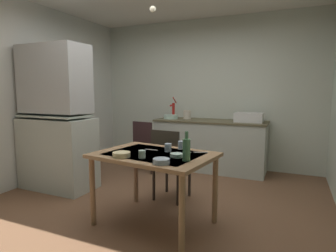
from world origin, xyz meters
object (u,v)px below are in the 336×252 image
at_px(mug_tall, 168,148).
at_px(chair_by_counter, 147,145).
at_px(glass_bottle, 186,149).
at_px(mixing_bowl_counter, 171,117).
at_px(chair_far_side, 169,163).
at_px(dining_table, 154,162).
at_px(sink_basin, 249,117).
at_px(hand_pump, 173,109).
at_px(hutch_cabinet, 57,123).
at_px(serving_bowl_wide, 121,155).

bearing_deg(mug_tall, chair_by_counter, 125.28).
relative_size(mug_tall, glass_bottle, 0.32).
bearing_deg(mixing_bowl_counter, chair_far_side, -67.12).
bearing_deg(dining_table, glass_bottle, -19.90).
xyz_separation_m(sink_basin, chair_far_side, (-0.73, -1.55, -0.47)).
relative_size(hand_pump, mug_tall, 4.52).
relative_size(hand_pump, chair_by_counter, 0.45).
bearing_deg(hand_pump, dining_table, -71.76).
bearing_deg(dining_table, mixing_bowl_counter, 109.20).
relative_size(sink_basin, chair_far_side, 0.49).
bearing_deg(dining_table, mug_tall, 53.64).
relative_size(mixing_bowl_counter, glass_bottle, 0.93).
height_order(dining_table, mug_tall, mug_tall).
relative_size(hutch_cabinet, sink_basin, 4.53).
xyz_separation_m(hand_pump, mug_tall, (0.84, -2.11, -0.25)).
bearing_deg(serving_bowl_wide, hutch_cabinet, 155.42).
xyz_separation_m(hutch_cabinet, serving_bowl_wide, (1.52, -0.70, -0.16)).
xyz_separation_m(serving_bowl_wide, glass_bottle, (0.62, 0.12, 0.09)).
distance_m(dining_table, mug_tall, 0.21).
distance_m(sink_basin, glass_bottle, 2.36).
distance_m(sink_basin, chair_by_counter, 1.76).
height_order(serving_bowl_wide, glass_bottle, glass_bottle).
bearing_deg(chair_far_side, hutch_cabinet, -172.50).
distance_m(mixing_bowl_counter, glass_bottle, 2.57).
distance_m(dining_table, serving_bowl_wide, 0.36).
distance_m(hand_pump, dining_table, 2.39).
relative_size(chair_by_counter, mug_tall, 10.05).
distance_m(sink_basin, serving_bowl_wide, 2.61).
height_order(hutch_cabinet, dining_table, hutch_cabinet).
bearing_deg(glass_bottle, chair_far_side, 123.11).
xyz_separation_m(chair_far_side, serving_bowl_wide, (-0.10, -0.91, 0.29)).
bearing_deg(mixing_bowl_counter, mug_tall, -67.30).
bearing_deg(hutch_cabinet, sink_basin, 36.85).
distance_m(hutch_cabinet, mixing_bowl_counter, 1.98).
bearing_deg(chair_far_side, serving_bowl_wide, -96.54).
bearing_deg(hutch_cabinet, serving_bowl_wide, -24.58).
bearing_deg(hand_pump, mug_tall, -68.42).
xyz_separation_m(sink_basin, chair_by_counter, (-1.60, -0.54, -0.49)).
bearing_deg(serving_bowl_wide, glass_bottle, 10.76).
relative_size(chair_by_counter, glass_bottle, 3.20).
bearing_deg(mug_tall, serving_bowl_wide, -128.58).
xyz_separation_m(hutch_cabinet, glass_bottle, (2.14, -0.58, -0.07)).
xyz_separation_m(hutch_cabinet, chair_by_counter, (0.76, 1.22, -0.47)).
distance_m(chair_by_counter, glass_bottle, 2.31).
bearing_deg(mug_tall, mixing_bowl_counter, 112.70).
height_order(hand_pump, serving_bowl_wide, hand_pump).
distance_m(chair_far_side, chair_by_counter, 1.33).
distance_m(mixing_bowl_counter, mug_tall, 2.19).
bearing_deg(hand_pump, serving_bowl_wide, -78.26).
xyz_separation_m(mixing_bowl_counter, chair_by_counter, (-0.23, -0.49, -0.45)).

